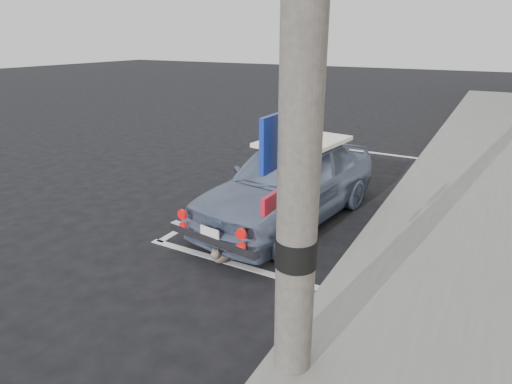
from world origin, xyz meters
TOP-DOWN VIEW (x-y plane):
  - ground at (0.00, 0.00)m, footprint 80.00×80.00m
  - sidewalk at (3.20, 2.00)m, footprint 2.80×40.00m
  - pline_rear at (0.50, -0.50)m, footprint 3.00×0.12m
  - pline_front at (0.50, 6.50)m, footprint 3.00×0.12m
  - pline_side at (-0.90, 3.00)m, footprint 0.12×7.00m
  - retro_coupe at (0.46, 1.32)m, footprint 2.12×4.21m
  - cat at (0.30, -0.53)m, footprint 0.26×0.51m

SIDE VIEW (x-z plane):
  - ground at x=0.00m, z-range 0.00..0.00m
  - pline_rear at x=0.50m, z-range 0.00..0.01m
  - pline_front at x=0.50m, z-range 0.00..0.01m
  - pline_side at x=-0.90m, z-range 0.00..0.01m
  - sidewalk at x=3.20m, z-range 0.00..0.15m
  - cat at x=0.30m, z-range -0.01..0.26m
  - retro_coupe at x=0.46m, z-range 0.01..1.38m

